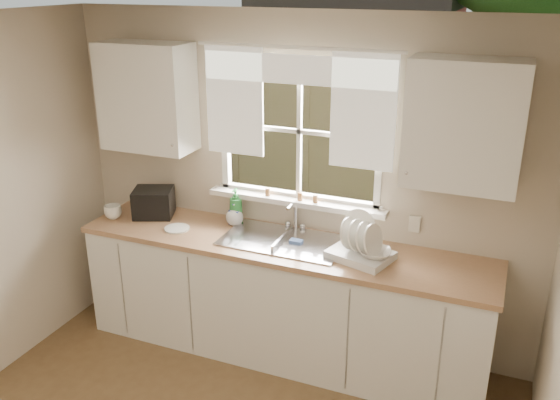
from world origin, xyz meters
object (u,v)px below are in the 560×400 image
at_px(soap_bottle_a, 236,206).
at_px(dish_rack, 360,248).
at_px(cup, 113,212).
at_px(black_appliance, 154,202).

bearing_deg(soap_bottle_a, dish_rack, -13.87).
bearing_deg(cup, soap_bottle_a, 31.41).
height_order(soap_bottle_a, cup, soap_bottle_a).
height_order(dish_rack, black_appliance, dish_rack).
height_order(dish_rack, cup, dish_rack).
distance_m(dish_rack, black_appliance, 1.72).
relative_size(cup, black_appliance, 0.46).
height_order(cup, black_appliance, black_appliance).
xyz_separation_m(dish_rack, soap_bottle_a, (-1.04, 0.22, 0.06)).
bearing_deg(black_appliance, cup, -168.16).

